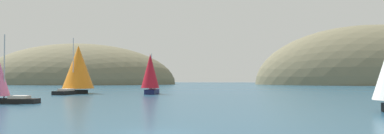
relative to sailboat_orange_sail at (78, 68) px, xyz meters
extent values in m
plane|color=navy|center=(23.15, -50.57, -4.74)|extent=(360.00, 360.00, 0.00)
ellipsoid|color=#6B664C|center=(-31.85, 84.43, -4.74)|extent=(79.46, 44.00, 32.17)
ellipsoid|color=#6B664C|center=(83.15, 84.43, -4.74)|extent=(88.65, 44.00, 44.85)
cube|color=black|center=(-0.44, -2.41, -4.41)|extent=(3.87, 8.43, 0.66)
cube|color=beige|center=(-0.71, -3.85, -3.90)|extent=(2.30, 2.89, 0.36)
cylinder|color=#B2B2B7|center=(-0.30, -1.62, 0.72)|extent=(0.14, 0.14, 9.59)
cone|color=orange|center=(0.03, 0.14, 0.24)|extent=(6.80, 6.80, 8.03)
cube|color=#191E4C|center=(13.98, -0.08, -4.32)|extent=(1.81, 5.71, 0.84)
cube|color=beige|center=(13.98, 0.95, -3.72)|extent=(1.38, 1.83, 0.36)
cylinder|color=#B2B2B7|center=(13.98, -0.65, -0.65)|extent=(0.14, 0.14, 6.50)
cone|color=#B21423|center=(13.98, -1.90, -0.55)|extent=(3.25, 3.25, 6.09)
cube|color=black|center=(1.39, -26.81, -4.45)|extent=(6.91, 2.28, 0.58)
cube|color=beige|center=(2.63, -26.78, -3.98)|extent=(2.23, 1.66, 0.36)
cylinder|color=#B2B2B7|center=(0.71, -26.82, -0.28)|extent=(0.14, 0.14, 7.75)
camera|label=1|loc=(27.37, -74.46, -1.40)|focal=38.44mm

